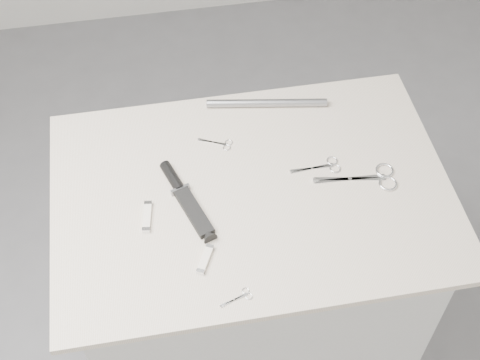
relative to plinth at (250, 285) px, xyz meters
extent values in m
cube|color=slate|center=(0.00, 0.00, -0.46)|extent=(4.00, 4.00, 0.01)
cube|color=silver|center=(0.00, 0.00, 0.00)|extent=(0.90, 0.60, 0.90)
cube|color=beige|center=(0.00, 0.00, 0.46)|extent=(1.00, 0.70, 0.02)
cube|color=silver|center=(0.25, -0.01, 0.47)|extent=(0.18, 0.05, 0.00)
cylinder|color=silver|center=(0.25, -0.01, 0.47)|extent=(0.01, 0.01, 0.00)
torus|color=silver|center=(0.35, 0.00, 0.47)|extent=(0.05, 0.05, 0.01)
torus|color=silver|center=(0.34, -0.04, 0.47)|extent=(0.05, 0.05, 0.01)
cube|color=silver|center=(0.16, 0.04, 0.47)|extent=(0.11, 0.02, 0.00)
cylinder|color=silver|center=(0.16, 0.04, 0.47)|extent=(0.01, 0.01, 0.00)
torus|color=silver|center=(0.22, 0.06, 0.47)|extent=(0.03, 0.03, 0.00)
torus|color=silver|center=(0.22, 0.03, 0.47)|extent=(0.03, 0.03, 0.00)
cube|color=silver|center=(-0.07, 0.18, 0.47)|extent=(0.08, 0.04, 0.00)
cylinder|color=silver|center=(-0.07, 0.18, 0.47)|extent=(0.00, 0.00, 0.00)
torus|color=silver|center=(-0.03, 0.17, 0.47)|extent=(0.02, 0.02, 0.00)
torus|color=silver|center=(-0.04, 0.15, 0.47)|extent=(0.02, 0.02, 0.00)
cube|color=silver|center=(-0.10, -0.30, 0.47)|extent=(0.07, 0.03, 0.00)
cylinder|color=silver|center=(-0.10, -0.30, 0.47)|extent=(0.00, 0.00, 0.00)
torus|color=silver|center=(-0.07, -0.28, 0.47)|extent=(0.02, 0.02, 0.00)
torus|color=silver|center=(-0.06, -0.30, 0.47)|extent=(0.02, 0.02, 0.00)
cube|color=black|center=(-0.15, -0.05, 0.48)|extent=(0.09, 0.16, 0.02)
cube|color=gray|center=(-0.18, 0.03, 0.48)|extent=(0.06, 0.03, 0.02)
cylinder|color=black|center=(-0.19, 0.07, 0.48)|extent=(0.06, 0.10, 0.03)
cube|color=white|center=(-0.15, -0.18, 0.47)|extent=(0.05, 0.08, 0.01)
cube|color=silver|center=(-0.13, -0.15, 0.47)|extent=(0.02, 0.02, 0.01)
cube|color=silver|center=(-0.16, -0.22, 0.47)|extent=(0.02, 0.02, 0.01)
cube|color=white|center=(-0.27, -0.04, 0.48)|extent=(0.03, 0.09, 0.01)
cube|color=silver|center=(-0.26, 0.00, 0.48)|extent=(0.02, 0.01, 0.01)
cube|color=silver|center=(-0.27, -0.08, 0.48)|extent=(0.02, 0.01, 0.01)
cylinder|color=gray|center=(0.10, 0.29, 0.48)|extent=(0.33, 0.08, 0.02)
camera|label=1|loc=(-0.21, -1.01, 1.79)|focal=50.00mm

